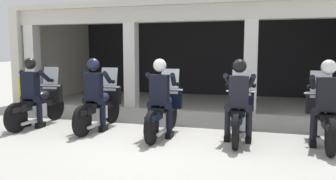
{
  "coord_description": "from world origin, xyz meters",
  "views": [
    {
      "loc": [
        1.99,
        -6.3,
        1.73
      ],
      "look_at": [
        0.0,
        0.6,
        0.9
      ],
      "focal_mm": 35.81,
      "sensor_mm": 36.0,
      "label": 1
    }
  ],
  "objects_px": {
    "bollard_kerbside": "(21,92)",
    "police_officer_left": "(94,88)",
    "motorcycle_left": "(101,106)",
    "police_officer_center": "(160,91)",
    "motorcycle_far_right": "(323,117)",
    "police_officer_far_right": "(327,96)",
    "police_officer_far_left": "(31,86)",
    "motorcycle_center": "(164,110)",
    "motorcycle_right": "(239,113)",
    "police_officer_right": "(239,93)",
    "motorcycle_far_left": "(40,104)"
  },
  "relations": [
    {
      "from": "motorcycle_far_left",
      "to": "police_officer_far_right",
      "type": "relative_size",
      "value": 1.29
    },
    {
      "from": "motorcycle_center",
      "to": "motorcycle_far_right",
      "type": "height_order",
      "value": "same"
    },
    {
      "from": "motorcycle_center",
      "to": "police_officer_far_right",
      "type": "xyz_separation_m",
      "value": [
        3.07,
        -0.15,
        0.44
      ]
    },
    {
      "from": "police_officer_center",
      "to": "police_officer_right",
      "type": "bearing_deg",
      "value": -8.39
    },
    {
      "from": "police_officer_far_left",
      "to": "motorcycle_right",
      "type": "xyz_separation_m",
      "value": [
        4.62,
        0.33,
        -0.44
      ]
    },
    {
      "from": "motorcycle_far_right",
      "to": "police_officer_far_right",
      "type": "relative_size",
      "value": 1.29
    },
    {
      "from": "police_officer_center",
      "to": "police_officer_far_right",
      "type": "xyz_separation_m",
      "value": [
        3.08,
        0.14,
        0.0
      ]
    },
    {
      "from": "police_officer_far_left",
      "to": "police_officer_right",
      "type": "height_order",
      "value": "same"
    },
    {
      "from": "motorcycle_left",
      "to": "police_officer_far_right",
      "type": "xyz_separation_m",
      "value": [
        4.61,
        -0.29,
        0.44
      ]
    },
    {
      "from": "motorcycle_center",
      "to": "police_officer_center",
      "type": "relative_size",
      "value": 1.29
    },
    {
      "from": "motorcycle_right",
      "to": "motorcycle_far_right",
      "type": "xyz_separation_m",
      "value": [
        1.54,
        0.03,
        0.0
      ]
    },
    {
      "from": "motorcycle_far_right",
      "to": "bollard_kerbside",
      "type": "distance_m",
      "value": 8.38
    },
    {
      "from": "motorcycle_far_left",
      "to": "police_officer_far_left",
      "type": "bearing_deg",
      "value": -93.62
    },
    {
      "from": "motorcycle_center",
      "to": "motorcycle_right",
      "type": "xyz_separation_m",
      "value": [
        1.54,
        0.1,
        0.0
      ]
    },
    {
      "from": "police_officer_far_left",
      "to": "police_officer_right",
      "type": "bearing_deg",
      "value": -2.83
    },
    {
      "from": "motorcycle_left",
      "to": "motorcycle_center",
      "type": "relative_size",
      "value": 1.0
    },
    {
      "from": "motorcycle_left",
      "to": "police_officer_right",
      "type": "bearing_deg",
      "value": -19.29
    },
    {
      "from": "motorcycle_center",
      "to": "bollard_kerbside",
      "type": "height_order",
      "value": "motorcycle_center"
    },
    {
      "from": "motorcycle_far_left",
      "to": "motorcycle_right",
      "type": "bearing_deg",
      "value": -2.83
    },
    {
      "from": "motorcycle_center",
      "to": "police_officer_far_right",
      "type": "bearing_deg",
      "value": -14.96
    },
    {
      "from": "motorcycle_far_right",
      "to": "bollard_kerbside",
      "type": "xyz_separation_m",
      "value": [
        -8.2,
        1.75,
        -0.0
      ]
    },
    {
      "from": "motorcycle_far_right",
      "to": "police_officer_far_right",
      "type": "height_order",
      "value": "police_officer_far_right"
    },
    {
      "from": "police_officer_far_left",
      "to": "police_officer_far_right",
      "type": "distance_m",
      "value": 6.15
    },
    {
      "from": "motorcycle_far_left",
      "to": "bollard_kerbside",
      "type": "bearing_deg",
      "value": 135.01
    },
    {
      "from": "motorcycle_left",
      "to": "motorcycle_far_right",
      "type": "height_order",
      "value": "same"
    },
    {
      "from": "police_officer_far_left",
      "to": "police_officer_center",
      "type": "relative_size",
      "value": 1.0
    },
    {
      "from": "motorcycle_right",
      "to": "police_officer_right",
      "type": "relative_size",
      "value": 1.29
    },
    {
      "from": "police_officer_far_left",
      "to": "motorcycle_center",
      "type": "bearing_deg",
      "value": 0.8
    },
    {
      "from": "motorcycle_left",
      "to": "motorcycle_right",
      "type": "height_order",
      "value": "same"
    },
    {
      "from": "bollard_kerbside",
      "to": "motorcycle_left",
      "type": "bearing_deg",
      "value": -25.83
    },
    {
      "from": "motorcycle_far_right",
      "to": "motorcycle_right",
      "type": "bearing_deg",
      "value": 175.08
    },
    {
      "from": "motorcycle_right",
      "to": "police_officer_far_right",
      "type": "bearing_deg",
      "value": -17.29
    },
    {
      "from": "police_officer_far_left",
      "to": "police_officer_center",
      "type": "height_order",
      "value": "same"
    },
    {
      "from": "motorcycle_far_right",
      "to": "police_officer_center",
      "type": "bearing_deg",
      "value": -178.4
    },
    {
      "from": "motorcycle_center",
      "to": "police_officer_center",
      "type": "distance_m",
      "value": 0.52
    },
    {
      "from": "police_officer_far_right",
      "to": "motorcycle_far_left",
      "type": "bearing_deg",
      "value": 171.92
    },
    {
      "from": "motorcycle_left",
      "to": "police_officer_center",
      "type": "xyz_separation_m",
      "value": [
        1.54,
        -0.43,
        0.44
      ]
    },
    {
      "from": "police_officer_left",
      "to": "bollard_kerbside",
      "type": "xyz_separation_m",
      "value": [
        -3.58,
        2.02,
        -0.44
      ]
    },
    {
      "from": "motorcycle_far_left",
      "to": "police_officer_right",
      "type": "xyz_separation_m",
      "value": [
        4.61,
        -0.24,
        0.44
      ]
    },
    {
      "from": "police_officer_far_left",
      "to": "bollard_kerbside",
      "type": "bearing_deg",
      "value": 130.85
    },
    {
      "from": "police_officer_left",
      "to": "motorcycle_right",
      "type": "height_order",
      "value": "police_officer_left"
    },
    {
      "from": "bollard_kerbside",
      "to": "police_officer_left",
      "type": "bearing_deg",
      "value": -29.4
    },
    {
      "from": "motorcycle_right",
      "to": "police_officer_center",
      "type": "bearing_deg",
      "value": -173.95
    },
    {
      "from": "motorcycle_center",
      "to": "bollard_kerbside",
      "type": "xyz_separation_m",
      "value": [
        -5.12,
        1.88,
        -0.0
      ]
    },
    {
      "from": "police_officer_far_left",
      "to": "motorcycle_left",
      "type": "distance_m",
      "value": 1.64
    },
    {
      "from": "police_officer_right",
      "to": "police_officer_far_right",
      "type": "bearing_deg",
      "value": -6.8
    },
    {
      "from": "police_officer_left",
      "to": "police_officer_far_right",
      "type": "xyz_separation_m",
      "value": [
        4.61,
        -0.01,
        0.0
      ]
    },
    {
      "from": "motorcycle_far_left",
      "to": "motorcycle_right",
      "type": "relative_size",
      "value": 1.0
    },
    {
      "from": "motorcycle_far_left",
      "to": "police_officer_right",
      "type": "distance_m",
      "value": 4.64
    },
    {
      "from": "bollard_kerbside",
      "to": "motorcycle_center",
      "type": "bearing_deg",
      "value": -20.15
    }
  ]
}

